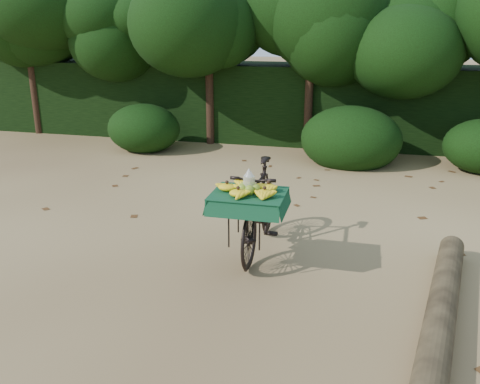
# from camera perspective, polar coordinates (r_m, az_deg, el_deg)

# --- Properties ---
(ground) EXTENTS (80.00, 80.00, 0.00)m
(ground) POSITION_cam_1_polar(r_m,az_deg,el_deg) (6.76, -2.56, -5.15)
(ground) COLOR tan
(ground) RESTS_ON ground
(vendor_bicycle) EXTENTS (0.81, 1.87, 1.13)m
(vendor_bicycle) POSITION_cam_1_polar(r_m,az_deg,el_deg) (6.19, 2.14, -1.66)
(vendor_bicycle) COLOR black
(vendor_bicycle) RESTS_ON ground
(fallen_log) EXTENTS (0.97, 3.81, 0.28)m
(fallen_log) POSITION_cam_1_polar(r_m,az_deg,el_deg) (4.96, 21.40, -14.00)
(fallen_log) COLOR brown
(fallen_log) RESTS_ON ground
(hedge_backdrop) EXTENTS (26.00, 1.80, 1.80)m
(hedge_backdrop) POSITION_cam_1_polar(r_m,az_deg,el_deg) (12.49, 5.93, 9.95)
(hedge_backdrop) COLOR black
(hedge_backdrop) RESTS_ON ground
(tree_row) EXTENTS (14.50, 2.00, 4.00)m
(tree_row) POSITION_cam_1_polar(r_m,az_deg,el_deg) (11.71, 2.24, 14.89)
(tree_row) COLOR black
(tree_row) RESTS_ON ground
(bush_clumps) EXTENTS (8.80, 1.70, 0.90)m
(bush_clumps) POSITION_cam_1_polar(r_m,az_deg,el_deg) (10.55, 6.87, 5.90)
(bush_clumps) COLOR black
(bush_clumps) RESTS_ON ground
(leaf_litter) EXTENTS (7.00, 7.30, 0.01)m
(leaf_litter) POSITION_cam_1_polar(r_m,az_deg,el_deg) (7.33, -1.09, -3.16)
(leaf_litter) COLOR #523015
(leaf_litter) RESTS_ON ground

